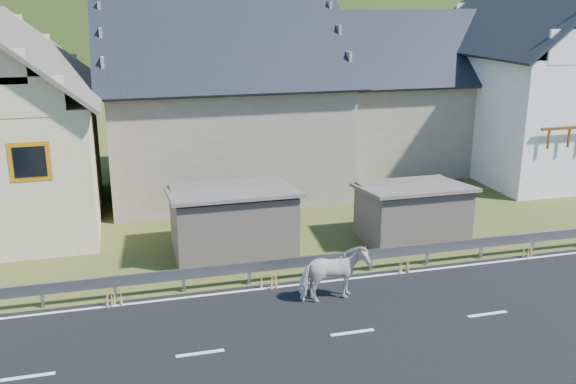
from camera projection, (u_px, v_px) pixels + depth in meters
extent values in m
plane|color=#363F15|center=(352.00, 334.00, 16.85)|extent=(160.00, 160.00, 0.00)
cube|color=black|center=(352.00, 333.00, 16.84)|extent=(60.00, 7.00, 0.04)
cube|color=silver|center=(352.00, 332.00, 16.83)|extent=(60.00, 6.60, 0.01)
cube|color=#93969B|center=(312.00, 261.00, 20.08)|extent=(28.00, 0.08, 0.34)
cube|color=#93969B|center=(42.00, 296.00, 18.19)|extent=(0.10, 0.06, 0.70)
cube|color=#93969B|center=(115.00, 288.00, 18.69)|extent=(0.10, 0.06, 0.70)
cube|color=#93969B|center=(184.00, 281.00, 19.18)|extent=(0.10, 0.06, 0.70)
cube|color=#93969B|center=(249.00, 274.00, 19.67)|extent=(0.10, 0.06, 0.70)
cube|color=#93969B|center=(311.00, 267.00, 20.17)|extent=(0.10, 0.06, 0.70)
cube|color=#93969B|center=(371.00, 261.00, 20.66)|extent=(0.10, 0.06, 0.70)
cube|color=#93969B|center=(427.00, 255.00, 21.16)|extent=(0.10, 0.06, 0.70)
cube|color=#93969B|center=(481.00, 249.00, 21.65)|extent=(0.10, 0.06, 0.70)
cube|color=#93969B|center=(533.00, 243.00, 22.14)|extent=(0.10, 0.06, 0.70)
cube|color=#675A50|center=(232.00, 222.00, 22.05)|extent=(4.30, 3.30, 2.40)
cube|color=#675A50|center=(412.00, 213.00, 23.22)|extent=(3.80, 2.90, 2.20)
cube|color=beige|center=(2.00, 159.00, 24.76)|extent=(7.00, 9.00, 5.00)
cube|color=#C4720A|center=(30.00, 162.00, 20.73)|extent=(1.30, 0.12, 1.30)
cube|color=gray|center=(220.00, 133.00, 29.76)|extent=(10.00, 9.00, 5.00)
cube|color=gray|center=(401.00, 119.00, 34.13)|extent=(9.00, 8.00, 4.60)
cube|color=white|center=(535.00, 111.00, 32.64)|extent=(8.00, 10.00, 6.00)
ellipsoid|color=#1F3D11|center=(154.00, 99.00, 190.38)|extent=(440.00, 280.00, 260.00)
imported|color=beige|center=(334.00, 274.00, 18.39)|extent=(1.07, 2.03, 1.65)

